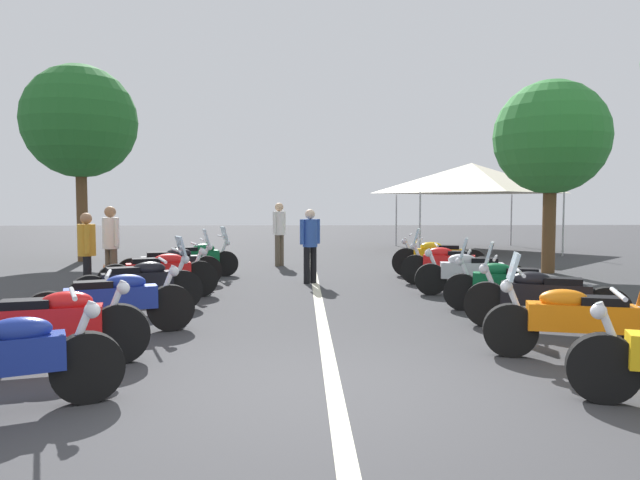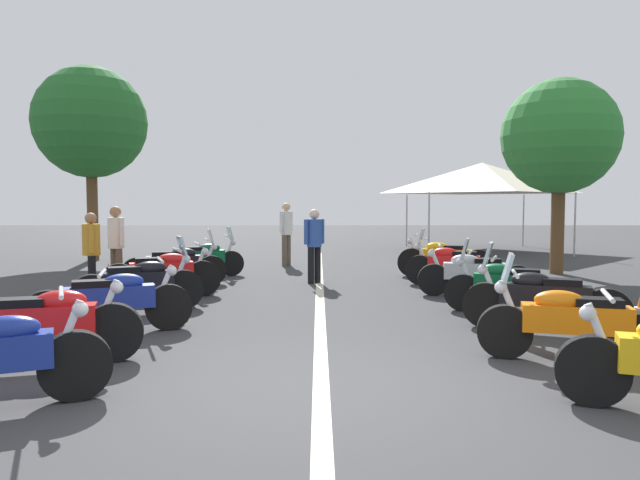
{
  "view_description": "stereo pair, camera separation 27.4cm",
  "coord_description": "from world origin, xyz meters",
  "px_view_note": "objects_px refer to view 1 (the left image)",
  "views": [
    {
      "loc": [
        -5.19,
        0.3,
        1.76
      ],
      "look_at": [
        4.25,
        0.0,
        1.15
      ],
      "focal_mm": 32.64,
      "sensor_mm": 36.0,
      "label": 1
    },
    {
      "loc": [
        -5.19,
        0.03,
        1.76
      ],
      "look_at": [
        4.25,
        0.0,
        1.15
      ],
      "focal_mm": 32.64,
      "sensor_mm": 36.0,
      "label": 2
    }
  ],
  "objects_px": {
    "motorcycle_right_row_2": "(543,297)",
    "motorcycle_left_row_5": "(172,265)",
    "roadside_tree_0": "(80,122)",
    "motorcycle_right_row_5": "(447,264)",
    "motorcycle_right_row_4": "(470,272)",
    "traffic_cone_2": "(640,312)",
    "motorcycle_right_row_3": "(505,284)",
    "roadside_tree_2": "(551,138)",
    "traffic_cone_1": "(104,281)",
    "motorcycle_left_row_2": "(113,301)",
    "motorcycle_right_row_6": "(438,257)",
    "motorcycle_left_row_3": "(140,284)",
    "bystander_0": "(310,240)",
    "motorcycle_left_row_1": "(51,325)",
    "bystander_4": "(111,241)",
    "motorcycle_right_row_1": "(577,320)",
    "bystander_2": "(279,229)",
    "bystander_3": "(87,248)",
    "event_tent": "(472,178)",
    "motorcycle_left_row_4": "(160,274)",
    "motorcycle_left_row_6": "(197,258)"
  },
  "relations": [
    {
      "from": "motorcycle_right_row_2",
      "to": "motorcycle_left_row_5",
      "type": "bearing_deg",
      "value": -14.37
    },
    {
      "from": "roadside_tree_0",
      "to": "motorcycle_right_row_5",
      "type": "bearing_deg",
      "value": -119.38
    },
    {
      "from": "motorcycle_right_row_4",
      "to": "traffic_cone_2",
      "type": "xyz_separation_m",
      "value": [
        -3.21,
        -1.36,
        -0.15
      ]
    },
    {
      "from": "motorcycle_right_row_4",
      "to": "roadside_tree_0",
      "type": "distance_m",
      "value": 12.46
    },
    {
      "from": "motorcycle_right_row_3",
      "to": "traffic_cone_2",
      "type": "bearing_deg",
      "value": 148.78
    },
    {
      "from": "motorcycle_right_row_4",
      "to": "roadside_tree_2",
      "type": "distance_m",
      "value": 5.45
    },
    {
      "from": "motorcycle_right_row_5",
      "to": "traffic_cone_1",
      "type": "xyz_separation_m",
      "value": [
        -1.2,
        6.81,
        -0.17
      ]
    },
    {
      "from": "motorcycle_left_row_2",
      "to": "motorcycle_right_row_6",
      "type": "height_order",
      "value": "motorcycle_right_row_6"
    },
    {
      "from": "motorcycle_left_row_3",
      "to": "motorcycle_right_row_5",
      "type": "bearing_deg",
      "value": 2.64
    },
    {
      "from": "bystander_0",
      "to": "motorcycle_left_row_1",
      "type": "bearing_deg",
      "value": 119.29
    },
    {
      "from": "bystander_0",
      "to": "motorcycle_right_row_6",
      "type": "bearing_deg",
      "value": -109.2
    },
    {
      "from": "traffic_cone_2",
      "to": "bystander_4",
      "type": "height_order",
      "value": "bystander_4"
    },
    {
      "from": "motorcycle_right_row_1",
      "to": "bystander_2",
      "type": "height_order",
      "value": "bystander_2"
    },
    {
      "from": "motorcycle_right_row_2",
      "to": "bystander_3",
      "type": "height_order",
      "value": "bystander_3"
    },
    {
      "from": "roadside_tree_0",
      "to": "event_tent",
      "type": "distance_m",
      "value": 13.34
    },
    {
      "from": "motorcycle_right_row_5",
      "to": "traffic_cone_2",
      "type": "relative_size",
      "value": 3.24
    },
    {
      "from": "motorcycle_left_row_4",
      "to": "bystander_3",
      "type": "height_order",
      "value": "bystander_3"
    },
    {
      "from": "traffic_cone_2",
      "to": "roadside_tree_2",
      "type": "height_order",
      "value": "roadside_tree_2"
    },
    {
      "from": "traffic_cone_1",
      "to": "bystander_0",
      "type": "bearing_deg",
      "value": -67.46
    },
    {
      "from": "motorcycle_left_row_1",
      "to": "bystander_4",
      "type": "relative_size",
      "value": 1.2
    },
    {
      "from": "bystander_3",
      "to": "motorcycle_left_row_3",
      "type": "bearing_deg",
      "value": -70.79
    },
    {
      "from": "motorcycle_left_row_3",
      "to": "bystander_4",
      "type": "height_order",
      "value": "bystander_4"
    },
    {
      "from": "motorcycle_right_row_5",
      "to": "traffic_cone_1",
      "type": "relative_size",
      "value": 3.24
    },
    {
      "from": "motorcycle_left_row_1",
      "to": "motorcycle_right_row_5",
      "type": "relative_size",
      "value": 1.01
    },
    {
      "from": "motorcycle_right_row_3",
      "to": "motorcycle_right_row_6",
      "type": "xyz_separation_m",
      "value": [
        4.45,
        0.03,
        0.01
      ]
    },
    {
      "from": "motorcycle_right_row_6",
      "to": "traffic_cone_1",
      "type": "relative_size",
      "value": 3.53
    },
    {
      "from": "motorcycle_left_row_6",
      "to": "traffic_cone_2",
      "type": "distance_m",
      "value": 9.26
    },
    {
      "from": "motorcycle_right_row_4",
      "to": "bystander_3",
      "type": "relative_size",
      "value": 1.34
    },
    {
      "from": "motorcycle_right_row_5",
      "to": "motorcycle_left_row_6",
      "type": "bearing_deg",
      "value": 1.63
    },
    {
      "from": "motorcycle_left_row_3",
      "to": "bystander_0",
      "type": "distance_m",
      "value": 4.35
    },
    {
      "from": "motorcycle_left_row_5",
      "to": "bystander_3",
      "type": "relative_size",
      "value": 1.35
    },
    {
      "from": "motorcycle_right_row_2",
      "to": "event_tent",
      "type": "distance_m",
      "value": 13.81
    },
    {
      "from": "motorcycle_left_row_4",
      "to": "event_tent",
      "type": "relative_size",
      "value": 0.4
    },
    {
      "from": "motorcycle_left_row_2",
      "to": "traffic_cone_1",
      "type": "bearing_deg",
      "value": 89.1
    },
    {
      "from": "motorcycle_right_row_2",
      "to": "motorcycle_right_row_3",
      "type": "xyz_separation_m",
      "value": [
        1.3,
        0.06,
        -0.01
      ]
    },
    {
      "from": "motorcycle_right_row_6",
      "to": "motorcycle_right_row_3",
      "type": "bearing_deg",
      "value": 104.84
    },
    {
      "from": "motorcycle_right_row_1",
      "to": "bystander_3",
      "type": "distance_m",
      "value": 8.38
    },
    {
      "from": "traffic_cone_1",
      "to": "bystander_2",
      "type": "distance_m",
      "value": 6.02
    },
    {
      "from": "motorcycle_left_row_3",
      "to": "motorcycle_right_row_2",
      "type": "distance_m",
      "value": 6.07
    },
    {
      "from": "traffic_cone_1",
      "to": "motorcycle_right_row_6",
      "type": "bearing_deg",
      "value": -69.54
    },
    {
      "from": "motorcycle_left_row_3",
      "to": "motorcycle_left_row_4",
      "type": "height_order",
      "value": "motorcycle_left_row_3"
    },
    {
      "from": "motorcycle_left_row_1",
      "to": "roadside_tree_0",
      "type": "bearing_deg",
      "value": 93.96
    },
    {
      "from": "motorcycle_right_row_5",
      "to": "bystander_3",
      "type": "height_order",
      "value": "bystander_3"
    },
    {
      "from": "traffic_cone_1",
      "to": "bystander_4",
      "type": "distance_m",
      "value": 1.06
    },
    {
      "from": "motorcycle_right_row_2",
      "to": "bystander_2",
      "type": "distance_m",
      "value": 9.18
    },
    {
      "from": "motorcycle_right_row_3",
      "to": "roadside_tree_2",
      "type": "height_order",
      "value": "roadside_tree_2"
    },
    {
      "from": "motorcycle_left_row_3",
      "to": "roadside_tree_2",
      "type": "bearing_deg",
      "value": 5.41
    },
    {
      "from": "motorcycle_right_row_3",
      "to": "traffic_cone_2",
      "type": "xyz_separation_m",
      "value": [
        -1.54,
        -1.29,
        -0.16
      ]
    },
    {
      "from": "roadside_tree_2",
      "to": "event_tent",
      "type": "bearing_deg",
      "value": -0.34
    },
    {
      "from": "traffic_cone_1",
      "to": "bystander_4",
      "type": "height_order",
      "value": "bystander_4"
    }
  ]
}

